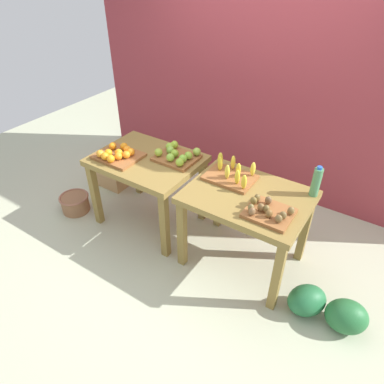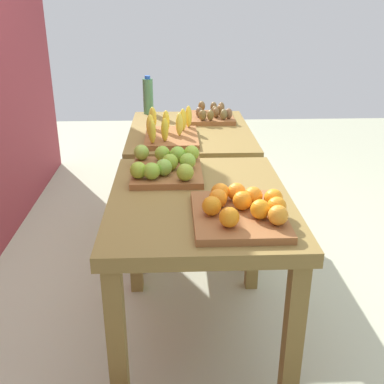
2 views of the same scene
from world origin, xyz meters
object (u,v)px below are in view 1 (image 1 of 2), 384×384
Objects in this scene: display_table_right at (247,205)px; cardboard_produce_box at (113,175)px; display_table_left at (147,168)px; kiwi_bin at (268,211)px; apple_bin at (177,155)px; water_bottle at (316,182)px; watermelon_pile at (327,309)px; wicker_basket at (75,203)px; banana_crate at (231,175)px; orange_bin at (118,154)px.

cardboard_produce_box is (-1.97, 0.30, -0.55)m from display_table_right.
display_table_left is 2.84× the size of kiwi_bin.
apple_bin is 1.34m from cardboard_produce_box.
water_bottle reaches higher than kiwi_bin.
display_table_right reaches higher than watermelon_pile.
display_table_left is 2.08m from watermelon_pile.
apple_bin is 1.23× the size of wicker_basket.
banana_crate is 0.57m from kiwi_bin.
apple_bin reaches higher than wicker_basket.
kiwi_bin is 0.94m from watermelon_pile.
apple_bin is at bearing 170.36° from display_table_right.
water_bottle is 2.64m from wicker_basket.
display_table_left is 1.63m from water_bottle.
display_table_right is 0.32m from banana_crate.
watermelon_pile is (0.88, -0.22, -0.54)m from display_table_right.
orange_bin is 1.60m from kiwi_bin.
kiwi_bin reaches higher than display_table_right.
display_table_right is 1.44× the size of watermelon_pile.
apple_bin is 1.11× the size of kiwi_bin.
kiwi_bin is at bearing 4.78° from wicker_basket.
watermelon_pile is 2.90m from cardboard_produce_box.
cardboard_produce_box is at bearing 172.12° from apple_bin.
orange_bin is at bearing 179.57° from kiwi_bin.
kiwi_bin is at bearing -11.85° from cardboard_produce_box.
water_bottle is (0.22, 0.46, 0.10)m from kiwi_bin.
water_bottle is 0.39× the size of watermelon_pile.
cardboard_produce_box is at bearing 168.15° from kiwi_bin.
orange_bin is (-1.35, -0.15, 0.16)m from display_table_right.
orange_bin is 1.05m from cardboard_produce_box.
wicker_basket is at bearing -165.10° from water_bottle.
banana_crate is at bearing -166.88° from water_bottle.
apple_bin is at bearing -7.88° from cardboard_produce_box.
watermelon_pile is (2.00, -0.22, -0.54)m from display_table_left.
display_table_right reaches higher than wicker_basket.
water_bottle is at bearing -0.13° from cardboard_produce_box.
display_table_left is 1.12m from display_table_right.
display_table_right is 2.07m from wicker_basket.
banana_crate is (-0.24, 0.13, 0.17)m from display_table_right.
cardboard_produce_box is at bearing 91.41° from wicker_basket.
wicker_basket is 0.65m from cardboard_produce_box.
wicker_basket is (-0.84, -0.35, -0.57)m from display_table_left.
orange_bin is 0.59m from apple_bin.
display_table_left is 2.56× the size of apple_bin.
display_table_right is 2.84× the size of kiwi_bin.
apple_bin is (0.27, 0.14, 0.17)m from display_table_left.
water_bottle is at bearing 13.83° from orange_bin.
water_bottle is (1.82, 0.45, 0.09)m from orange_bin.
water_bottle is (0.46, 0.29, 0.25)m from display_table_right.
banana_crate reaches higher than apple_bin.
water_bottle reaches higher than orange_bin.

